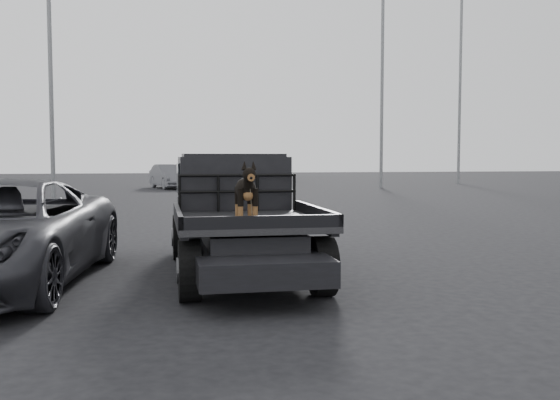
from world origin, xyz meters
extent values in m
plane|color=black|center=(0.00, 0.00, 0.00)|extent=(120.00, 120.00, 0.00)
imported|color=#55555B|center=(-0.43, 27.25, 0.66)|extent=(2.37, 4.24, 1.32)
imported|color=#424146|center=(6.51, 35.45, 0.80)|extent=(4.39, 5.91, 1.59)
cylinder|color=slate|center=(-5.33, 19.59, 7.45)|extent=(0.18, 0.18, 14.90)
cylinder|color=slate|center=(11.15, 25.52, 5.81)|extent=(0.18, 0.18, 11.62)
cylinder|color=slate|center=(17.99, 29.85, 8.12)|extent=(0.18, 0.18, 16.24)
camera|label=1|loc=(-0.98, -7.55, 1.76)|focal=40.00mm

